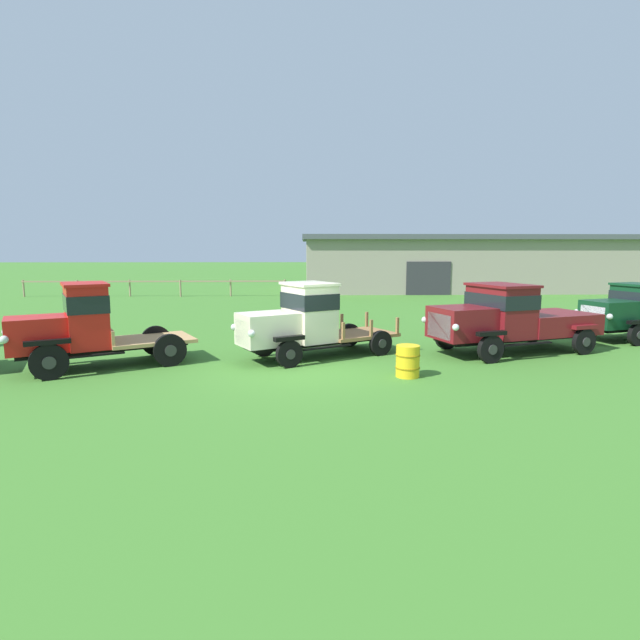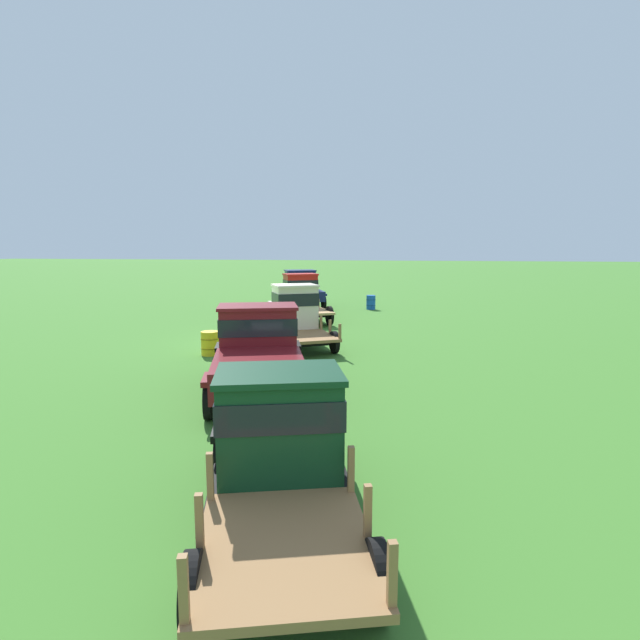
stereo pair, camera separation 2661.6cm
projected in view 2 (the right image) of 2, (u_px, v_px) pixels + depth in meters
ground_plane at (257, 341)px, 19.60m from camera, size 240.00×240.00×0.00m
vintage_truck_foreground_near at (301, 288)px, 30.73m from camera, size 5.85×3.80×2.26m
vintage_truck_second_in_line at (300, 296)px, 25.13m from camera, size 4.95×3.70×2.35m
vintage_truck_midrow_center at (294, 313)px, 19.10m from camera, size 5.17×3.82×2.27m
vintage_truck_far_side at (258, 349)px, 12.67m from camera, size 5.85×3.65×2.19m
vintage_truck_back_of_row at (279, 433)px, 7.04m from camera, size 5.37×3.16×2.03m
oil_drum_beside_row at (371, 302)px, 29.53m from camera, size 0.56×0.56×0.84m
oil_drum_near_fence at (210, 343)px, 17.03m from camera, size 0.63×0.63×0.82m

